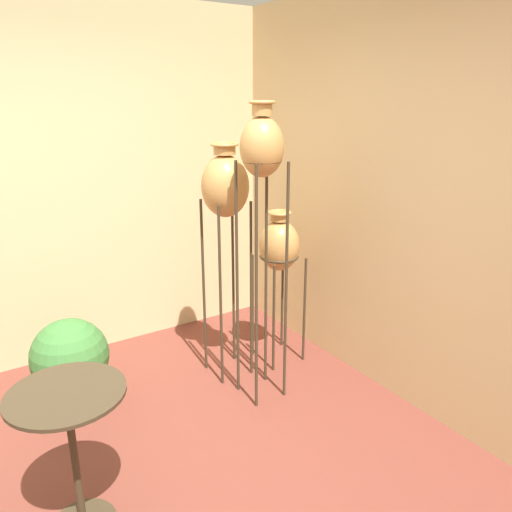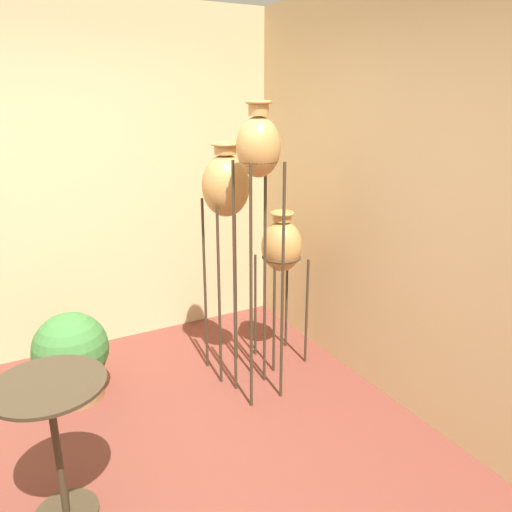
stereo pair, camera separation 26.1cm
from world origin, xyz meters
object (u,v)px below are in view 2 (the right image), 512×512
vase_stand_medium (226,189)px  side_table (53,421)px  vase_stand_short (282,247)px  potted_plant (72,356)px  vase_stand_tall (258,158)px

vase_stand_medium → side_table: size_ratio=2.26×
vase_stand_short → potted_plant: (-1.52, 0.22, -0.60)m
vase_stand_tall → vase_stand_short: bearing=41.3°
vase_stand_medium → vase_stand_short: (0.43, -0.04, -0.47)m
side_table → potted_plant: (0.23, 1.04, -0.23)m
vase_stand_tall → side_table: bearing=-160.6°
vase_stand_short → side_table: (-1.75, -0.82, -0.37)m
vase_stand_short → vase_stand_tall: bearing=-138.7°
vase_stand_medium → vase_stand_short: 0.64m
side_table → vase_stand_tall: bearing=19.4°
vase_stand_medium → side_table: vase_stand_medium is taller
vase_stand_tall → vase_stand_short: (0.39, 0.34, -0.72)m
vase_stand_short → vase_stand_medium: bearing=175.2°
potted_plant → vase_stand_short: bearing=-8.2°
vase_stand_short → side_table: size_ratio=1.58×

